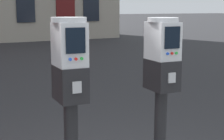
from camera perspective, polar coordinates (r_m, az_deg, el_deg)
parking_meter_near_kerb at (r=2.20m, az=-6.80°, el=-3.35°), size 0.23×0.26×1.46m
parking_meter_twin_adjacent at (r=2.53m, az=8.07°, el=-1.78°), size 0.23×0.26×1.45m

